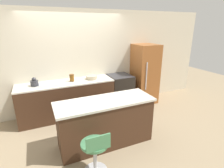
{
  "coord_description": "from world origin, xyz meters",
  "views": [
    {
      "loc": [
        -0.96,
        -3.78,
        2.19
      ],
      "look_at": [
        0.56,
        -0.36,
        0.94
      ],
      "focal_mm": 28.0,
      "sensor_mm": 36.0,
      "label": 1
    }
  ],
  "objects_px": {
    "refrigerator": "(145,74)",
    "stool_chair": "(95,153)",
    "oven_range": "(120,91)",
    "mixing_bowl": "(92,77)",
    "kettle": "(34,82)"
  },
  "relations": [
    {
      "from": "kettle",
      "to": "oven_range",
      "type": "bearing_deg",
      "value": -0.43
    },
    {
      "from": "oven_range",
      "to": "mixing_bowl",
      "type": "relative_size",
      "value": 3.23
    },
    {
      "from": "kettle",
      "to": "mixing_bowl",
      "type": "bearing_deg",
      "value": -0.0
    },
    {
      "from": "refrigerator",
      "to": "mixing_bowl",
      "type": "height_order",
      "value": "refrigerator"
    },
    {
      "from": "refrigerator",
      "to": "mixing_bowl",
      "type": "bearing_deg",
      "value": 179.21
    },
    {
      "from": "kettle",
      "to": "mixing_bowl",
      "type": "xyz_separation_m",
      "value": [
        1.35,
        -0.0,
        -0.04
      ]
    },
    {
      "from": "refrigerator",
      "to": "stool_chair",
      "type": "distance_m",
      "value": 3.06
    },
    {
      "from": "oven_range",
      "to": "mixing_bowl",
      "type": "height_order",
      "value": "mixing_bowl"
    },
    {
      "from": "oven_range",
      "to": "stool_chair",
      "type": "height_order",
      "value": "oven_range"
    },
    {
      "from": "oven_range",
      "to": "refrigerator",
      "type": "bearing_deg",
      "value": -0.43
    },
    {
      "from": "refrigerator",
      "to": "kettle",
      "type": "xyz_separation_m",
      "value": [
        -2.96,
        0.02,
        0.13
      ]
    },
    {
      "from": "refrigerator",
      "to": "stool_chair",
      "type": "bearing_deg",
      "value": -137.54
    },
    {
      "from": "mixing_bowl",
      "to": "kettle",
      "type": "bearing_deg",
      "value": 180.0
    },
    {
      "from": "refrigerator",
      "to": "stool_chair",
      "type": "xyz_separation_m",
      "value": [
        -2.23,
        -2.04,
        -0.47
      ]
    },
    {
      "from": "kettle",
      "to": "mixing_bowl",
      "type": "distance_m",
      "value": 1.35
    }
  ]
}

